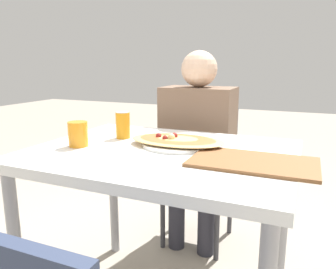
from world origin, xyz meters
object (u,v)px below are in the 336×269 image
person_seated (197,135)px  drink_glass (78,134)px  dining_table (162,170)px  pizza_main (177,141)px  chair_far_seated (202,165)px  soda_can (123,125)px

person_seated → drink_glass: size_ratio=11.23×
dining_table → pizza_main: bearing=69.6°
pizza_main → drink_glass: bearing=-155.3°
dining_table → person_seated: size_ratio=0.89×
dining_table → chair_far_seated: size_ratio=1.25×
dining_table → chair_far_seated: 0.76m
chair_far_seated → drink_glass: size_ratio=7.97×
drink_glass → pizza_main: bearing=24.7°
dining_table → person_seated: person_seated is taller
pizza_main → drink_glass: (-0.38, -0.18, 0.03)m
pizza_main → drink_glass: size_ratio=3.94×
person_seated → drink_glass: person_seated is taller
chair_far_seated → pizza_main: size_ratio=2.02×
drink_glass → person_seated: bearing=67.3°
chair_far_seated → person_seated: person_seated is taller
dining_table → drink_glass: 0.39m
chair_far_seated → soda_can: soda_can is taller
chair_far_seated → drink_glass: drink_glass is taller
person_seated → drink_glass: 0.78m
soda_can → dining_table: bearing=-25.8°
dining_table → pizza_main: (0.03, 0.09, 0.11)m
person_seated → pizza_main: 0.55m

